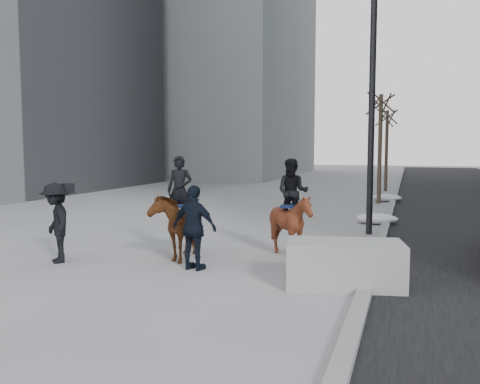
% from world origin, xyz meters
% --- Properties ---
extents(ground, '(120.00, 120.00, 0.00)m').
position_xyz_m(ground, '(0.00, 0.00, 0.00)').
color(ground, gray).
rests_on(ground, ground).
extents(curb, '(0.25, 90.00, 0.12)m').
position_xyz_m(curb, '(3.00, 10.00, 0.06)').
color(curb, gray).
rests_on(curb, ground).
extents(planter, '(2.24, 1.42, 0.83)m').
position_xyz_m(planter, '(2.60, -0.60, 0.41)').
color(planter, '#97989A').
rests_on(planter, ground).
extents(tree_near, '(1.20, 1.20, 5.35)m').
position_xyz_m(tree_near, '(2.40, 13.50, 2.67)').
color(tree_near, '#342C1E').
rests_on(tree_near, ground).
extents(tree_far, '(1.20, 1.20, 5.05)m').
position_xyz_m(tree_far, '(2.40, 20.09, 2.53)').
color(tree_far, '#3B2D22').
rests_on(tree_far, ground).
extents(mounted_left, '(1.09, 1.91, 2.33)m').
position_xyz_m(mounted_left, '(-1.32, 0.66, 0.87)').
color(mounted_left, '#491B0E').
rests_on(mounted_left, ground).
extents(mounted_right, '(1.26, 1.40, 2.26)m').
position_xyz_m(mounted_right, '(1.12, 1.58, 0.91)').
color(mounted_right, '#481D0E').
rests_on(mounted_right, ground).
extents(feeder, '(1.09, 0.95, 1.75)m').
position_xyz_m(feeder, '(-0.49, -0.30, 0.88)').
color(feeder, black).
rests_on(feeder, ground).
extents(camera_crew, '(1.28, 1.25, 1.75)m').
position_xyz_m(camera_crew, '(-3.62, -0.64, 0.89)').
color(camera_crew, black).
rests_on(camera_crew, ground).
extents(lamppost, '(0.25, 2.03, 9.09)m').
position_xyz_m(lamppost, '(2.60, 5.08, 4.99)').
color(lamppost, black).
rests_on(lamppost, ground).
extents(snow_piles, '(1.37, 15.83, 0.35)m').
position_xyz_m(snow_piles, '(2.70, 7.27, 0.17)').
color(snow_piles, silver).
rests_on(snow_piles, ground).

